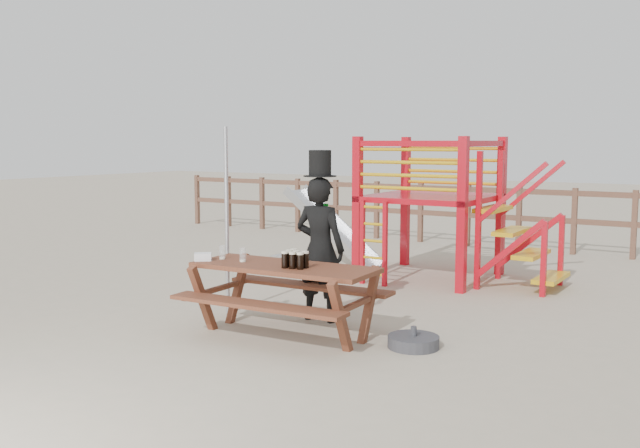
% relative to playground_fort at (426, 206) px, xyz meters
% --- Properties ---
extents(ground, '(60.00, 60.00, 0.00)m').
position_rel_playground_fort_xyz_m(ground, '(-0.12, -3.58, -1.07)').
color(ground, tan).
rests_on(ground, ground).
extents(back_fence, '(15.09, 0.09, 1.20)m').
position_rel_playground_fort_xyz_m(back_fence, '(-0.12, 3.42, -0.34)').
color(back_fence, brown).
rests_on(back_fence, ground).
extents(playground_fort, '(4.71, 1.84, 2.10)m').
position_rel_playground_fort_xyz_m(playground_fort, '(0.00, 0.00, 0.00)').
color(playground_fort, red).
rests_on(playground_fort, ground).
extents(picnic_table, '(2.01, 1.45, 0.75)m').
position_rel_playground_fort_xyz_m(picnic_table, '(0.10, -3.79, -0.60)').
color(picnic_table, brown).
rests_on(picnic_table, ground).
extents(man_with_hat, '(0.62, 0.43, 1.94)m').
position_rel_playground_fort_xyz_m(man_with_hat, '(0.06, -3.03, -0.21)').
color(man_with_hat, black).
rests_on(man_with_hat, ground).
extents(metal_pole, '(0.05, 0.05, 2.20)m').
position_rel_playground_fort_xyz_m(metal_pole, '(-1.05, -3.33, 0.03)').
color(metal_pole, '#B2B2B7').
rests_on(metal_pole, ground).
extents(parasol_base, '(0.51, 0.51, 0.22)m').
position_rel_playground_fort_xyz_m(parasol_base, '(1.43, -3.46, -1.01)').
color(parasol_base, '#36363B').
rests_on(parasol_base, ground).
extents(paper_bag, '(0.23, 0.22, 0.08)m').
position_rel_playground_fort_xyz_m(paper_bag, '(-0.81, -4.02, -0.28)').
color(paper_bag, white).
rests_on(paper_bag, picnic_table).
extents(stout_pints, '(0.26, 0.26, 0.17)m').
position_rel_playground_fort_xyz_m(stout_pints, '(0.27, -3.85, -0.23)').
color(stout_pints, black).
rests_on(stout_pints, picnic_table).
extents(empty_glasses, '(0.37, 0.09, 0.15)m').
position_rel_playground_fort_xyz_m(empty_glasses, '(-0.54, -3.85, -0.25)').
color(empty_glasses, silver).
rests_on(empty_glasses, picnic_table).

